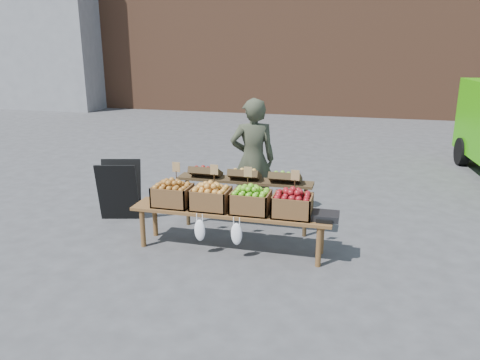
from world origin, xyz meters
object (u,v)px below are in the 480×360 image
(crate_golden_apples, at_px, (172,195))
(crate_russet_pears, at_px, (211,199))
(display_bench, at_px, (231,230))
(vendor, at_px, (253,160))
(back_table, at_px, (245,197))
(weighing_scale, at_px, (325,216))
(crate_red_apples, at_px, (251,202))
(crate_green_apples, at_px, (292,206))
(chalkboard_sign, at_px, (120,190))

(crate_golden_apples, height_order, crate_russet_pears, same)
(display_bench, bearing_deg, vendor, 89.44)
(back_table, relative_size, weighing_scale, 6.18)
(crate_red_apples, bearing_deg, back_table, 109.98)
(back_table, bearing_deg, crate_green_apples, -41.57)
(vendor, distance_m, crate_russet_pears, 1.30)
(chalkboard_sign, distance_m, weighing_scale, 3.35)
(vendor, height_order, chalkboard_sign, vendor)
(chalkboard_sign, height_order, display_bench, chalkboard_sign)
(chalkboard_sign, height_order, crate_russet_pears, chalkboard_sign)
(chalkboard_sign, bearing_deg, crate_russet_pears, -36.47)
(back_table, xyz_separation_m, crate_golden_apples, (-0.84, -0.72, 0.19))
(display_bench, bearing_deg, crate_golden_apples, 180.00)
(vendor, relative_size, back_table, 0.92)
(chalkboard_sign, height_order, weighing_scale, chalkboard_sign)
(chalkboard_sign, bearing_deg, display_bench, -33.74)
(vendor, bearing_deg, crate_golden_apples, 35.89)
(crate_red_apples, relative_size, crate_green_apples, 1.00)
(vendor, distance_m, back_table, 0.69)
(chalkboard_sign, xyz_separation_m, back_table, (2.04, 0.02, 0.04))
(display_bench, bearing_deg, crate_red_apples, 0.00)
(crate_russet_pears, xyz_separation_m, crate_green_apples, (1.10, 0.00, 0.00))
(display_bench, relative_size, crate_red_apples, 5.40)
(back_table, height_order, crate_golden_apples, back_table)
(chalkboard_sign, xyz_separation_m, crate_red_apples, (2.30, -0.70, 0.23))
(chalkboard_sign, distance_m, crate_golden_apples, 1.40)
(crate_russet_pears, bearing_deg, vendor, 77.02)
(crate_red_apples, bearing_deg, vendor, 101.91)
(chalkboard_sign, relative_size, back_table, 0.45)
(crate_golden_apples, height_order, crate_red_apples, same)
(display_bench, height_order, crate_golden_apples, crate_golden_apples)
(vendor, bearing_deg, crate_red_apples, 81.69)
(back_table, distance_m, display_bench, 0.76)
(chalkboard_sign, distance_m, display_bench, 2.15)
(back_table, distance_m, crate_green_apples, 1.10)
(vendor, distance_m, crate_green_apples, 1.51)
(crate_russet_pears, bearing_deg, crate_red_apples, 0.00)
(display_bench, height_order, crate_green_apples, crate_green_apples)
(vendor, xyz_separation_m, crate_green_apples, (0.81, -1.25, -0.25))
(display_bench, distance_m, crate_green_apples, 0.93)
(display_bench, height_order, crate_russet_pears, crate_russet_pears)
(back_table, height_order, crate_red_apples, back_table)
(crate_red_apples, relative_size, weighing_scale, 1.47)
(chalkboard_sign, bearing_deg, weighing_scale, -26.75)
(crate_golden_apples, bearing_deg, vendor, 56.11)
(display_bench, relative_size, crate_golden_apples, 5.40)
(crate_golden_apples, bearing_deg, crate_green_apples, 0.00)
(display_bench, xyz_separation_m, crate_golden_apples, (-0.82, 0.00, 0.42))
(crate_russet_pears, distance_m, crate_red_apples, 0.55)
(crate_golden_apples, distance_m, crate_russet_pears, 0.55)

